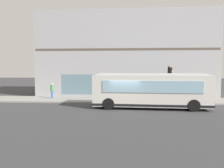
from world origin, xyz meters
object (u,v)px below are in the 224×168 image
Objects in this scene: pedestrian_by_light_pole at (170,91)px; pedestrian_near_building_entrance at (52,89)px; traffic_light_near_corner at (170,77)px; newspaper_vending_box at (175,94)px; city_bus_nearside at (150,91)px; pedestrian_near_hydrant at (130,91)px; fire_hydrant at (192,98)px.

pedestrian_near_building_entrance is at bearing 88.49° from pedestrian_by_light_pole.
newspaper_vending_box is (2.75, -1.20, -2.04)m from traffic_light_near_corner.
pedestrian_near_building_entrance is at bearing 66.92° from city_bus_nearside.
traffic_light_near_corner is 4.43m from pedestrian_near_hydrant.
newspaper_vending_box is at bearing -35.15° from pedestrian_by_light_pole.
city_bus_nearside is 13.71× the size of fire_hydrant.
city_bus_nearside is at bearing 148.49° from pedestrian_by_light_pole.
pedestrian_near_building_entrance is 13.93m from newspaper_vending_box.
pedestrian_near_building_entrance is 1.02× the size of pedestrian_near_hydrant.
city_bus_nearside reaches higher than pedestrian_near_building_entrance.
pedestrian_near_hydrant is 1.88× the size of newspaper_vending_box.
pedestrian_by_light_pole reaches higher than newspaper_vending_box.
pedestrian_near_hydrant is at bearing 104.85° from newspaper_vending_box.
newspaper_vending_box is (0.80, -13.89, -0.54)m from pedestrian_near_building_entrance.
pedestrian_by_light_pole is at bearing 144.85° from newspaper_vending_box.
pedestrian_near_hydrant is (-0.56, -8.77, -0.02)m from pedestrian_near_building_entrance.
traffic_light_near_corner reaches higher than fire_hydrant.
traffic_light_near_corner is 3.30m from fire_hydrant.
fire_hydrant is 0.43× the size of pedestrian_near_building_entrance.
pedestrian_near_hydrant is 4.32m from pedestrian_by_light_pole.
pedestrian_near_hydrant is 5.33m from newspaper_vending_box.
pedestrian_near_building_entrance is (4.49, 10.54, -0.41)m from city_bus_nearside.
fire_hydrant is at bearing -94.62° from pedestrian_near_building_entrance.
pedestrian_by_light_pole is 1.77× the size of newspaper_vending_box.
newspaper_vending_box is (5.29, -3.35, -0.95)m from city_bus_nearside.
city_bus_nearside is at bearing 125.67° from fire_hydrant.
pedestrian_by_light_pole is (0.87, 2.02, 0.55)m from fire_hydrant.
traffic_light_near_corner reaches higher than pedestrian_by_light_pole.
pedestrian_by_light_pole is at bearing -13.87° from traffic_light_near_corner.
pedestrian_near_building_entrance is 1.92× the size of newspaper_vending_box.
city_bus_nearside reaches higher than pedestrian_near_hydrant.
city_bus_nearside is 11.47m from pedestrian_near_building_entrance.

